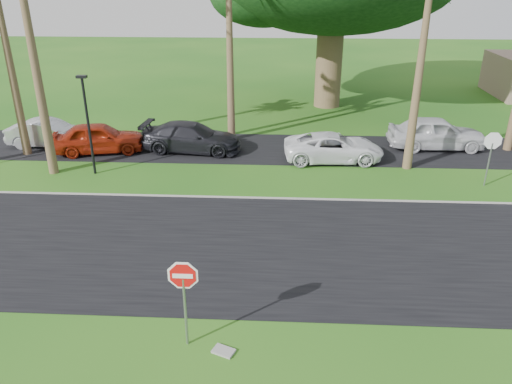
{
  "coord_description": "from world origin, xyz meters",
  "views": [
    {
      "loc": [
        2.81,
        -13.12,
        8.91
      ],
      "look_at": [
        1.98,
        2.71,
        1.8
      ],
      "focal_mm": 35.0,
      "sensor_mm": 36.0,
      "label": 1
    }
  ],
  "objects_px": {
    "stop_sign_near": "(184,287)",
    "car_minivan": "(334,148)",
    "car_silver": "(49,134)",
    "car_red": "(99,138)",
    "stop_sign_far": "(492,148)",
    "car_dark": "(192,138)",
    "car_pickup": "(436,133)"
  },
  "relations": [
    {
      "from": "stop_sign_far",
      "to": "car_minivan",
      "type": "bearing_deg",
      "value": -23.54
    },
    {
      "from": "stop_sign_far",
      "to": "car_pickup",
      "type": "height_order",
      "value": "stop_sign_far"
    },
    {
      "from": "stop_sign_far",
      "to": "car_silver",
      "type": "xyz_separation_m",
      "value": [
        -21.76,
        4.23,
        -1.04
      ]
    },
    {
      "from": "car_minivan",
      "to": "stop_sign_near",
      "type": "bearing_deg",
      "value": 156.94
    },
    {
      "from": "car_minivan",
      "to": "car_pickup",
      "type": "xyz_separation_m",
      "value": [
        5.66,
        2.18,
        0.17
      ]
    },
    {
      "from": "car_red",
      "to": "car_dark",
      "type": "height_order",
      "value": "car_red"
    },
    {
      "from": "car_silver",
      "to": "car_red",
      "type": "xyz_separation_m",
      "value": [
        3.01,
        -0.79,
        0.06
      ]
    },
    {
      "from": "stop_sign_near",
      "to": "car_minivan",
      "type": "relative_size",
      "value": 0.53
    },
    {
      "from": "stop_sign_near",
      "to": "car_pickup",
      "type": "distance_m",
      "value": 19.25
    },
    {
      "from": "stop_sign_far",
      "to": "car_silver",
      "type": "relative_size",
      "value": 0.59
    },
    {
      "from": "stop_sign_near",
      "to": "car_minivan",
      "type": "xyz_separation_m",
      "value": [
        4.97,
        13.84,
        -1.08
      ]
    },
    {
      "from": "stop_sign_far",
      "to": "car_silver",
      "type": "distance_m",
      "value": 22.19
    },
    {
      "from": "stop_sign_far",
      "to": "car_dark",
      "type": "relative_size",
      "value": 0.5
    },
    {
      "from": "car_red",
      "to": "car_minivan",
      "type": "height_order",
      "value": "car_red"
    },
    {
      "from": "car_red",
      "to": "car_dark",
      "type": "distance_m",
      "value": 4.86
    },
    {
      "from": "car_dark",
      "to": "car_pickup",
      "type": "relative_size",
      "value": 1.03
    },
    {
      "from": "stop_sign_far",
      "to": "car_dark",
      "type": "xyz_separation_m",
      "value": [
        -13.91,
        3.9,
        -1.02
      ]
    },
    {
      "from": "car_silver",
      "to": "car_minivan",
      "type": "distance_m",
      "value": 15.29
    },
    {
      "from": "car_silver",
      "to": "car_red",
      "type": "relative_size",
      "value": 0.95
    },
    {
      "from": "stop_sign_near",
      "to": "car_pickup",
      "type": "relative_size",
      "value": 0.52
    },
    {
      "from": "stop_sign_near",
      "to": "car_red",
      "type": "height_order",
      "value": "stop_sign_near"
    },
    {
      "from": "car_red",
      "to": "stop_sign_far",
      "type": "bearing_deg",
      "value": -113.3
    },
    {
      "from": "stop_sign_far",
      "to": "car_red",
      "type": "bearing_deg",
      "value": -10.39
    },
    {
      "from": "stop_sign_far",
      "to": "car_red",
      "type": "relative_size",
      "value": 0.56
    },
    {
      "from": "car_red",
      "to": "car_dark",
      "type": "relative_size",
      "value": 0.89
    },
    {
      "from": "stop_sign_far",
      "to": "car_silver",
      "type": "bearing_deg",
      "value": -10.99
    },
    {
      "from": "car_silver",
      "to": "car_minivan",
      "type": "bearing_deg",
      "value": -91.98
    },
    {
      "from": "car_pickup",
      "to": "car_silver",
      "type": "bearing_deg",
      "value": 91.06
    },
    {
      "from": "car_dark",
      "to": "car_minivan",
      "type": "xyz_separation_m",
      "value": [
        7.38,
        -1.05,
        -0.07
      ]
    },
    {
      "from": "car_silver",
      "to": "car_red",
      "type": "bearing_deg",
      "value": -101.49
    },
    {
      "from": "stop_sign_near",
      "to": "car_red",
      "type": "distance_m",
      "value": 16.19
    },
    {
      "from": "car_minivan",
      "to": "car_pickup",
      "type": "bearing_deg",
      "value": -72.29
    }
  ]
}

